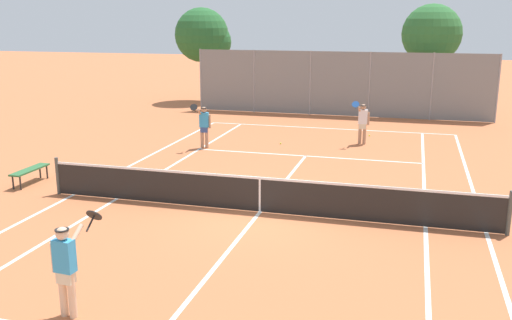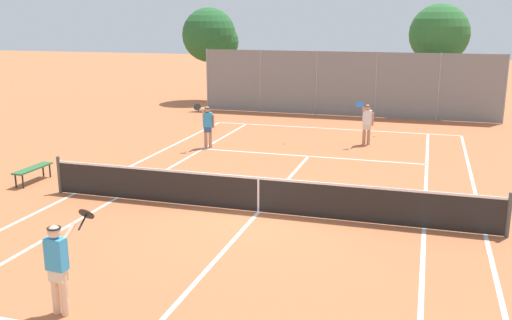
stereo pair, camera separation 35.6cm
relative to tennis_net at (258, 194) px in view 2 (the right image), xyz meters
The scene contains 14 objects.
ground_plane 0.51m from the tennis_net, ahead, with size 120.00×120.00×0.00m, color #BC663D.
court_line_markings 0.51m from the tennis_net, ahead, with size 11.10×23.90×0.01m.
tennis_net is the anchor object (origin of this frame).
player_near_side 6.21m from the tennis_net, 106.13° to the right, with size 0.70×0.72×1.77m.
player_far_left 7.79m from the tennis_net, 121.07° to the left, with size 0.60×0.79×1.77m.
player_far_right 9.16m from the tennis_net, 78.77° to the left, with size 0.66×0.73×1.77m.
loose_tennis_ball_0 4.17m from the tennis_net, 168.44° to the left, with size 0.07×0.07×0.07m, color #D1DB33.
loose_tennis_ball_1 10.83m from the tennis_net, 79.61° to the left, with size 0.07×0.07×0.07m, color #D1DB33.
loose_tennis_ball_3 5.52m from the tennis_net, 20.11° to the left, with size 0.07×0.07×0.07m, color #D1DB33.
loose_tennis_ball_4 8.23m from the tennis_net, 99.31° to the left, with size 0.07×0.07×0.07m, color #D1DB33.
courtside_bench 7.41m from the tennis_net, behind, with size 0.36×1.50×0.47m.
back_fence 15.50m from the tennis_net, 90.00° to the left, with size 15.04×0.08×3.27m.
tree_behind_left 20.65m from the tennis_net, 114.27° to the left, with size 3.27×3.15×5.48m.
tree_behind_right 18.56m from the tennis_net, 76.31° to the left, with size 3.03×3.03×5.60m.
Camera 2 is at (3.98, -13.40, 4.90)m, focal length 40.00 mm.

